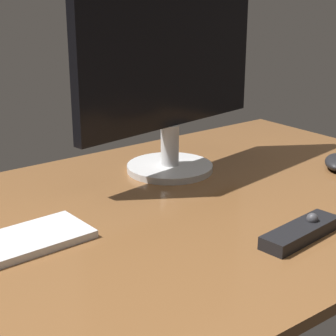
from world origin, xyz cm
name	(u,v)px	position (x,y,z in cm)	size (l,w,h in cm)	color
desk	(170,212)	(0.00, 0.00, 1.00)	(140.00, 84.00, 2.00)	brown
monitor	(170,57)	(13.97, 18.35, 29.02)	(53.25, 20.56, 50.24)	silver
media_remote	(301,232)	(9.93, -25.09, 3.25)	(18.39, 6.91, 3.81)	black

